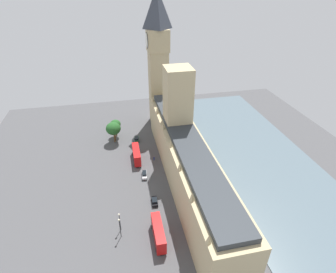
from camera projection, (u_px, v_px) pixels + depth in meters
ground_plane at (180, 183)px, 89.67m from camera, size 147.36×147.36×0.00m
river_thames at (269, 170)px, 95.42m from camera, size 39.04×132.63×0.25m
parliament_building at (185, 156)px, 86.65m from camera, size 12.20×77.36×35.60m
clock_tower at (158, 59)px, 111.72m from camera, size 9.00×9.00×57.94m
car_dark_green_kerbside at (137, 139)px, 112.01m from camera, size 2.09×4.67×1.74m
double_decker_bus_trailing at (136, 154)px, 99.53m from camera, size 2.76×10.53×4.75m
car_silver_midblock at (144, 175)px, 92.12m from camera, size 2.18×4.60×1.74m
car_black_leading at (155, 201)px, 81.29m from camera, size 2.06×4.10×1.74m
double_decker_bus_near_tower at (158, 232)px, 69.35m from camera, size 2.73×10.52×4.75m
pedestrian_corner at (154, 158)px, 100.48m from camera, size 0.63×0.53×1.68m
plane_tree_far_end at (113, 129)px, 108.37m from camera, size 6.09×6.09×9.11m
plane_tree_opposite_hall at (114, 130)px, 110.08m from camera, size 4.43×4.43×7.13m
plane_tree_by_river_gate at (115, 124)px, 112.80m from camera, size 4.49×4.49×7.80m
street_lamp_under_trees at (120, 225)px, 68.90m from camera, size 0.56×0.56×6.82m
street_lamp_slot_10 at (119, 219)px, 70.98m from camera, size 0.56×0.56×6.32m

